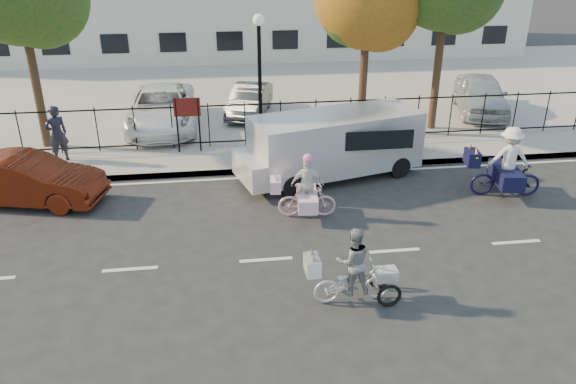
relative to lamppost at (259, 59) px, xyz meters
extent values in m
plane|color=#333334|center=(-0.50, -6.80, -3.11)|extent=(120.00, 120.00, 0.00)
cube|color=#A8A399|center=(-0.50, -1.75, -3.04)|extent=(60.00, 0.10, 0.15)
cube|color=#A8A399|center=(-0.50, -0.70, -3.04)|extent=(60.00, 2.20, 0.15)
cube|color=#A8A399|center=(-0.50, 8.20, -3.04)|extent=(60.00, 15.60, 0.15)
cylinder|color=black|center=(0.00, 0.00, -0.96)|extent=(0.12, 0.12, 4.00)
sphere|color=white|center=(0.00, 0.00, 1.19)|extent=(0.36, 0.36, 0.36)
cylinder|color=black|center=(-2.70, 0.00, -2.06)|extent=(0.06, 0.06, 1.80)
cylinder|color=black|center=(-2.00, 0.00, -2.06)|extent=(0.06, 0.06, 1.80)
cube|color=#59140F|center=(-2.35, 0.00, -1.46)|extent=(0.85, 0.04, 0.60)
imported|color=silver|center=(1.05, -8.54, -2.70)|extent=(1.57, 0.58, 0.82)
imported|color=white|center=(1.05, -8.54, -2.20)|extent=(0.71, 0.56, 1.43)
cube|color=white|center=(0.24, -8.56, -2.21)|extent=(0.28, 0.50, 0.33)
cone|color=white|center=(0.24, -8.45, -1.99)|extent=(0.13, 0.13, 0.16)
cone|color=white|center=(0.24, -8.66, -1.99)|extent=(0.13, 0.13, 0.16)
torus|color=black|center=(1.73, -8.84, -2.86)|extent=(0.51, 0.08, 0.51)
torus|color=black|center=(1.73, -8.21, -2.86)|extent=(0.51, 0.08, 0.51)
cube|color=white|center=(1.73, -8.52, -2.57)|extent=(0.46, 0.33, 0.23)
imported|color=#FBBFC6|center=(0.76, -4.79, -2.66)|extent=(1.54, 0.58, 0.90)
imported|color=white|center=(0.76, -4.79, -2.20)|extent=(0.86, 0.43, 1.42)
cube|color=#F7BCDA|center=(-0.04, -4.71, -2.21)|extent=(0.32, 0.52, 0.33)
cone|color=silver|center=(-0.04, -4.71, -1.92)|extent=(0.11, 0.11, 0.29)
cube|color=#F7BCDA|center=(0.76, -4.79, -2.62)|extent=(0.62, 1.22, 0.36)
sphere|color=#FB77CA|center=(0.76, -4.79, -1.50)|extent=(0.25, 0.25, 0.25)
imported|color=#140F33|center=(6.44, -4.24, -2.61)|extent=(1.99, 0.98, 1.00)
imported|color=white|center=(6.44, -4.24, -1.99)|extent=(1.22, 0.83, 1.75)
cube|color=black|center=(5.46, -4.07, -2.00)|extent=(0.43, 0.66, 0.40)
cone|color=gold|center=(5.46, -3.87, -1.78)|extent=(0.13, 0.26, 0.36)
cone|color=gold|center=(5.46, -4.27, -1.78)|extent=(0.13, 0.26, 0.36)
cube|color=black|center=(6.44, -4.24, -2.50)|extent=(0.85, 1.53, 0.44)
cube|color=silver|center=(2.02, -2.30, -2.01)|extent=(5.28, 3.10, 1.66)
cube|color=silver|center=(-0.69, -2.30, -2.47)|extent=(0.92, 1.85, 0.74)
cylinder|color=black|center=(0.27, -3.11, -2.79)|extent=(0.69, 0.40, 0.64)
cylinder|color=black|center=(0.27, -1.49, -2.79)|extent=(0.69, 0.40, 0.64)
cylinder|color=black|center=(3.77, -3.11, -2.79)|extent=(0.69, 0.40, 0.64)
cylinder|color=black|center=(3.77, -1.49, -2.79)|extent=(0.69, 0.40, 0.64)
imported|color=#5B1A0A|center=(-6.59, -3.00, -2.44)|extent=(4.29, 2.34, 1.34)
imported|color=black|center=(-6.37, -0.31, -2.07)|extent=(0.78, 0.71, 1.79)
imported|color=white|center=(-3.41, 2.71, -2.23)|extent=(2.59, 5.33, 1.46)
imported|color=#44474B|center=(-0.11, 3.84, -2.38)|extent=(2.18, 3.74, 1.17)
imported|color=#B5BABD|center=(8.99, 2.92, -2.23)|extent=(2.78, 4.63, 1.47)
cylinder|color=#442D1D|center=(-7.16, 1.20, -0.67)|extent=(0.28, 0.28, 4.88)
cylinder|color=#442D1D|center=(3.74, 1.36, -0.97)|extent=(0.28, 0.28, 4.28)
sphere|color=#9F6219|center=(4.24, 1.56, 1.17)|extent=(2.69, 2.69, 2.69)
cylinder|color=#442D1D|center=(6.41, 1.32, -0.58)|extent=(0.28, 0.28, 5.07)
camera|label=1|loc=(-1.44, -17.61, 3.63)|focal=35.00mm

